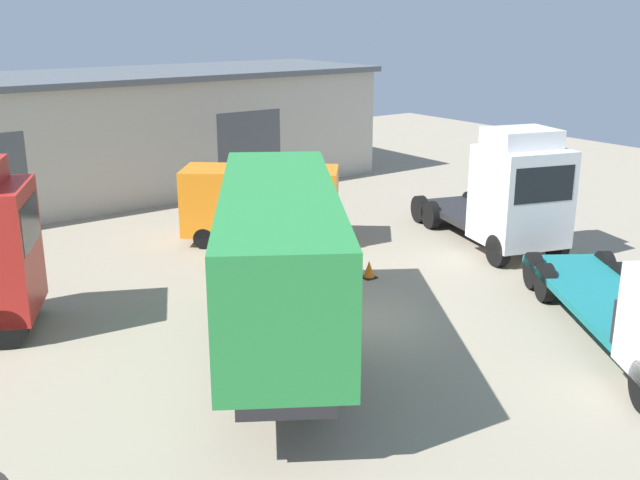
# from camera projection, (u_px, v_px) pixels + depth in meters

# --- Properties ---
(ground_plane) EXTENTS (60.00, 60.00, 0.00)m
(ground_plane) POSITION_uv_depth(u_px,v_px,m) (346.00, 320.00, 19.63)
(ground_plane) COLOR gray
(warehouse_building) EXTENTS (25.80, 7.51, 5.23)m
(warehouse_building) POSITION_uv_depth(u_px,v_px,m) (97.00, 135.00, 32.36)
(warehouse_building) COLOR #B7B2A3
(warehouse_building) RESTS_ON ground_plane
(tractor_unit_white) EXTENTS (4.33, 7.04, 4.20)m
(tractor_unit_white) POSITION_uv_depth(u_px,v_px,m) (512.00, 195.00, 24.57)
(tractor_unit_white) COLOR silver
(tractor_unit_white) RESTS_ON ground_plane
(container_trailer_green) EXTENTS (6.95, 9.07, 4.06)m
(container_trailer_green) POSITION_uv_depth(u_px,v_px,m) (279.00, 254.00, 16.64)
(container_trailer_green) COLOR #28843D
(container_trailer_green) RESTS_ON ground_plane
(delivery_van_orange) EXTENTS (5.42, 5.00, 2.62)m
(delivery_van_orange) POSITION_uv_depth(u_px,v_px,m) (265.00, 203.00, 25.86)
(delivery_van_orange) COLOR orange
(delivery_van_orange) RESTS_ON ground_plane
(traffic_cone) EXTENTS (0.40, 0.40, 0.55)m
(traffic_cone) POSITION_uv_depth(u_px,v_px,m) (369.00, 270.00, 22.65)
(traffic_cone) COLOR black
(traffic_cone) RESTS_ON ground_plane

